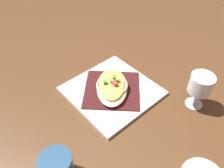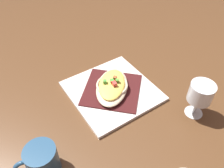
# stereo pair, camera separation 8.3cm
# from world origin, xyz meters

# --- Properties ---
(ground_plane) EXTENTS (2.60, 2.60, 0.00)m
(ground_plane) POSITION_xyz_m (0.00, 0.00, 0.00)
(ground_plane) COLOR #56361F
(square_plate) EXTENTS (0.32, 0.32, 0.01)m
(square_plate) POSITION_xyz_m (0.00, 0.00, 0.01)
(square_plate) COLOR white
(square_plate) RESTS_ON ground_plane
(folded_napkin) EXTENTS (0.28, 0.28, 0.00)m
(folded_napkin) POSITION_xyz_m (0.00, 0.00, 0.01)
(folded_napkin) COLOR #401617
(folded_napkin) RESTS_ON square_plate
(gratin_dish) EXTENTS (0.21, 0.23, 0.05)m
(gratin_dish) POSITION_xyz_m (-0.00, 0.00, 0.03)
(gratin_dish) COLOR beige
(gratin_dish) RESTS_ON folded_napkin
(coffee_mug) EXTENTS (0.12, 0.09, 0.09)m
(coffee_mug) POSITION_xyz_m (0.31, 0.17, 0.04)
(coffee_mug) COLOR #284E70
(coffee_mug) RESTS_ON ground_plane
(stemmed_glass) EXTENTS (0.08, 0.08, 0.13)m
(stemmed_glass) POSITION_xyz_m (-0.20, 0.22, 0.09)
(stemmed_glass) COLOR white
(stemmed_glass) RESTS_ON ground_plane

